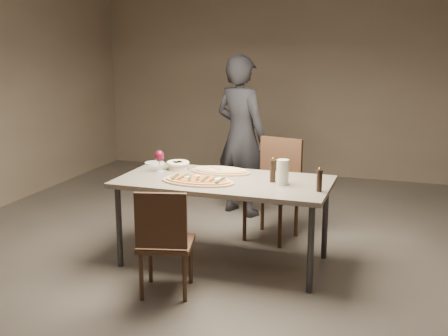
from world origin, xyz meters
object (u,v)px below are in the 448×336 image
(pepper_mill_left, at_px, (273,170))
(diner, at_px, (241,136))
(ham_pizza, at_px, (221,171))
(bread_basket, at_px, (178,164))
(carafe, at_px, (283,172))
(dining_table, at_px, (224,186))
(zucchini_pizza, at_px, (198,180))
(chair_near, at_px, (164,237))
(chair_far, at_px, (276,183))

(pepper_mill_left, xyz_separation_m, diner, (-0.69, 1.37, 0.03))
(ham_pizza, distance_m, bread_basket, 0.41)
(bread_basket, distance_m, carafe, 1.06)
(dining_table, xyz_separation_m, pepper_mill_left, (0.41, 0.05, 0.16))
(zucchini_pizza, distance_m, bread_basket, 0.52)
(dining_table, xyz_separation_m, bread_basket, (-0.52, 0.23, 0.10))
(chair_near, relative_size, chair_far, 0.87)
(zucchini_pizza, height_order, pepper_mill_left, pepper_mill_left)
(carafe, xyz_separation_m, chair_far, (-0.25, 0.81, -0.31))
(zucchini_pizza, height_order, diner, diner)
(ham_pizza, height_order, chair_near, chair_near)
(ham_pizza, xyz_separation_m, pepper_mill_left, (0.52, -0.19, 0.08))
(chair_far, bearing_deg, dining_table, 84.35)
(dining_table, xyz_separation_m, ham_pizza, (-0.11, 0.24, 0.07))
(chair_near, bearing_deg, bread_basket, 93.17)
(dining_table, relative_size, chair_near, 2.13)
(ham_pizza, height_order, chair_far, chair_far)
(carafe, bearing_deg, chair_far, 106.81)
(ham_pizza, xyz_separation_m, chair_near, (-0.10, -1.01, -0.29))
(dining_table, relative_size, carafe, 8.63)
(bread_basket, bearing_deg, zucchini_pizza, -48.24)
(zucchini_pizza, distance_m, carafe, 0.71)
(dining_table, relative_size, chair_far, 1.85)
(diner, bearing_deg, zucchini_pizza, 116.28)
(carafe, relative_size, chair_far, 0.21)
(carafe, xyz_separation_m, diner, (-0.79, 1.43, 0.02))
(zucchini_pizza, bearing_deg, chair_far, 72.27)
(ham_pizza, relative_size, carafe, 2.61)
(pepper_mill_left, bearing_deg, ham_pizza, 160.25)
(ham_pizza, bearing_deg, chair_near, -84.72)
(chair_near, bearing_deg, carafe, 32.89)
(diner, bearing_deg, ham_pizza, 120.58)
(carafe, bearing_deg, bread_basket, 167.00)
(zucchini_pizza, height_order, ham_pizza, zucchini_pizza)
(dining_table, distance_m, chair_near, 0.84)
(zucchini_pizza, bearing_deg, dining_table, 49.09)
(zucchini_pizza, bearing_deg, diner, 100.41)
(ham_pizza, bearing_deg, dining_table, -53.78)
(bread_basket, bearing_deg, chair_far, 36.23)
(bread_basket, relative_size, carafe, 1.01)
(ham_pizza, height_order, pepper_mill_left, pepper_mill_left)
(zucchini_pizza, distance_m, chair_near, 0.69)
(zucchini_pizza, distance_m, ham_pizza, 0.40)
(dining_table, relative_size, ham_pizza, 3.31)
(pepper_mill_left, relative_size, carafe, 1.00)
(bread_basket, xyz_separation_m, carafe, (1.03, -0.24, 0.06))
(carafe, relative_size, diner, 0.12)
(pepper_mill_left, relative_size, chair_far, 0.21)
(dining_table, xyz_separation_m, chair_far, (0.26, 0.81, -0.15))
(pepper_mill_left, distance_m, chair_far, 0.83)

